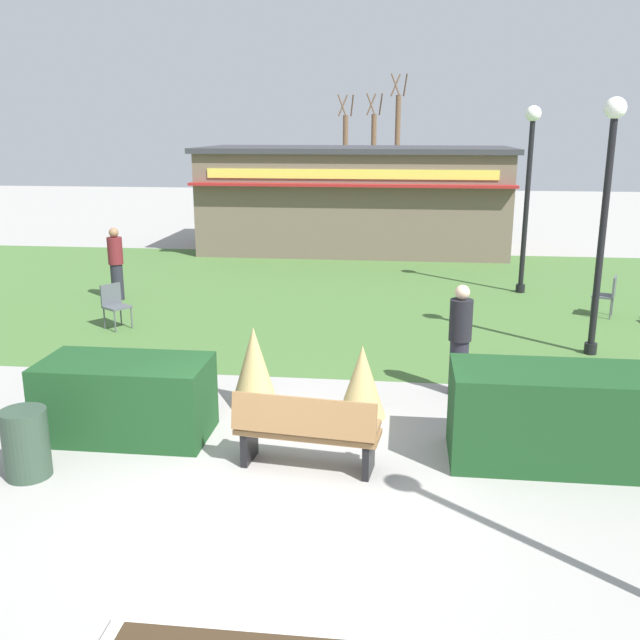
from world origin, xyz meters
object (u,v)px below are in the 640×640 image
Objects in this scene: cafe_chair_west at (114,302)px; parked_car_west_slot at (262,201)px; tree_left_bg at (373,155)px; tree_center_bg at (345,155)px; park_bench at (306,431)px; lamppost_far at (529,178)px; trash_bin at (26,443)px; tree_right_bg at (397,146)px; food_kiosk at (355,198)px; person_standing at (116,263)px; person_strolling at (460,339)px; cafe_chair_east at (608,293)px; lamppost_mid at (606,198)px.

parked_car_west_slot reaches higher than cafe_chair_west.
tree_left_bg is 1.01× the size of tree_center_bg.
park_bench is 0.40× the size of lamppost_far.
trash_bin is at bearing -91.69° from tree_center_bg.
tree_right_bg is (6.04, 6.72, 2.29)m from parked_car_west_slot.
food_kiosk is 5.84× the size of person_standing.
lamppost_far is 9.82m from cafe_chair_west.
tree_left_bg is at bearing 85.64° from trash_bin.
tree_center_bg is (0.95, 32.32, 2.02)m from trash_bin.
tree_left_bg is (-0.14, 15.99, 0.80)m from food_kiosk.
tree_right_bg is (3.74, 32.14, 2.52)m from trash_bin.
person_strolling is at bearing -105.56° from lamppost_far.
cafe_chair_east is at bearing -163.99° from person_standing.
lamppost_mid is 27.34m from tree_left_bg.
person_standing is at bearing -168.74° from lamppost_far.
tree_center_bg is at bearing 93.99° from park_bench.
cafe_chair_east is at bearing 55.00° from park_bench.
lamppost_mid is 0.78× the size of tree_left_bg.
tree_right_bg is (-1.37, 28.88, 2.07)m from person_strolling.
tree_left_bg is at bearing 90.49° from food_kiosk.
person_standing is at bearing -122.30° from food_kiosk.
park_bench is 0.27× the size of tree_right_bg.
parked_car_west_slot is (-9.91, 19.87, -2.11)m from lamppost_mid.
cafe_chair_west is at bearing -87.51° from parked_car_west_slot.
tree_left_bg reaches higher than person_standing.
cafe_chair_east is (5.95, -8.17, -1.13)m from food_kiosk.
trash_bin is 32.40m from tree_center_bg.
lamppost_mid is 27.59m from tree_center_bg.
parked_car_west_slot is 0.64× the size of tree_right_bg.
cafe_chair_west is 0.53× the size of person_strolling.
cafe_chair_west is 7.21m from person_strolling.
cafe_chair_west is at bearing -98.55° from tree_left_bg.
lamppost_far reaches higher than parked_car_west_slot.
trash_bin is at bearing -76.60° from cafe_chair_west.
person_standing reaches higher than trash_bin.
cafe_chair_west reaches higher than trash_bin.
cafe_chair_east is 0.16× the size of tree_left_bg.
lamppost_mid is at bearing -4.03° from cafe_chair_west.
park_bench is 1.04× the size of person_strolling.
park_bench is 9.39m from cafe_chair_east.
person_strolling is 0.40× the size of parked_car_west_slot.
person_strolling is 1.00× the size of person_standing.
lamppost_far is 0.79× the size of tree_center_bg.
park_bench is 31.92m from tree_left_bg.
lamppost_far reaches higher than food_kiosk.
tree_left_bg is at bearing 91.26° from park_bench.
lamppost_mid is 2.60× the size of person_strolling.
tree_right_bg reaches higher than trash_bin.
person_strolling is at bearing 162.36° from person_standing.
person_standing is 24.07m from tree_center_bg.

